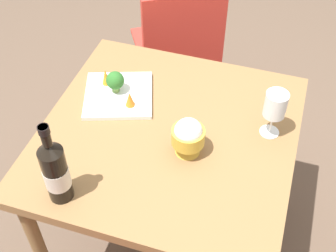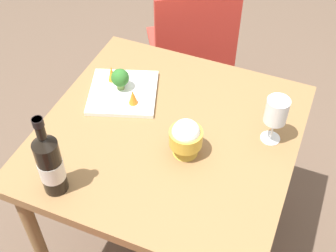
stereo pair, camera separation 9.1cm
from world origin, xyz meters
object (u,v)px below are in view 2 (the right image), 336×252
(broccoli_floret, at_px, (120,78))
(chair_near_window, at_px, (193,44))
(carrot_garnish_left, at_px, (112,74))
(wine_bottle, at_px, (50,163))
(wine_glass, at_px, (276,112))
(serving_plate, at_px, (123,92))
(rice_bowl, at_px, (186,137))
(carrot_garnish_right, at_px, (133,97))

(broccoli_floret, bearing_deg, chair_near_window, 84.94)
(carrot_garnish_left, bearing_deg, wine_bottle, -82.57)
(wine_glass, distance_m, carrot_garnish_left, 0.64)
(serving_plate, relative_size, broccoli_floret, 3.71)
(wine_glass, distance_m, serving_plate, 0.58)
(wine_glass, height_order, serving_plate, wine_glass)
(wine_bottle, relative_size, rice_bowl, 2.14)
(serving_plate, xyz_separation_m, carrot_garnish_right, (0.07, -0.04, 0.04))
(carrot_garnish_right, bearing_deg, wine_glass, 3.76)
(broccoli_floret, relative_size, carrot_garnish_left, 1.29)
(chair_near_window, height_order, wine_glass, wine_glass)
(wine_bottle, xyz_separation_m, serving_plate, (-0.00, 0.47, -0.11))
(wine_bottle, distance_m, rice_bowl, 0.43)
(carrot_garnish_left, bearing_deg, broccoli_floret, -28.95)
(wine_bottle, distance_m, broccoli_floret, 0.48)
(rice_bowl, xyz_separation_m, serving_plate, (-0.32, 0.18, -0.07))
(wine_bottle, xyz_separation_m, broccoli_floret, (-0.01, 0.48, -0.05))
(serving_plate, bearing_deg, broccoli_floret, 139.39)
(rice_bowl, height_order, broccoli_floret, rice_bowl)
(wine_glass, xyz_separation_m, serving_plate, (-0.57, 0.01, -0.12))
(wine_glass, relative_size, serving_plate, 0.56)
(wine_bottle, distance_m, carrot_garnish_right, 0.44)
(wine_glass, bearing_deg, broccoli_floret, 177.72)
(carrot_garnish_left, distance_m, carrot_garnish_right, 0.16)
(rice_bowl, bearing_deg, broccoli_floret, 150.05)
(chair_near_window, relative_size, serving_plate, 2.67)
(broccoli_floret, bearing_deg, wine_glass, -2.28)
(chair_near_window, height_order, carrot_garnish_left, chair_near_window)
(broccoli_floret, distance_m, carrot_garnish_left, 0.06)
(wine_glass, bearing_deg, wine_bottle, -141.13)
(wine_bottle, height_order, wine_glass, wine_bottle)
(chair_near_window, xyz_separation_m, wine_bottle, (-0.04, -1.14, 0.32))
(chair_near_window, bearing_deg, carrot_garnish_right, -119.64)
(carrot_garnish_left, bearing_deg, rice_bowl, -29.82)
(wine_bottle, xyz_separation_m, carrot_garnish_right, (0.06, 0.42, -0.07))
(serving_plate, bearing_deg, wine_glass, -1.19)
(carrot_garnish_right, bearing_deg, broccoli_floret, 144.23)
(rice_bowl, relative_size, broccoli_floret, 1.65)
(wine_glass, xyz_separation_m, carrot_garnish_left, (-0.63, 0.05, -0.08))
(chair_near_window, relative_size, broccoli_floret, 9.91)
(wine_glass, xyz_separation_m, rice_bowl, (-0.25, -0.17, -0.05))
(wine_glass, bearing_deg, carrot_garnish_left, 175.33)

